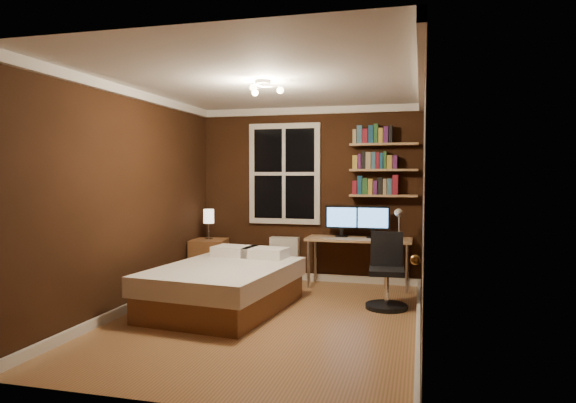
% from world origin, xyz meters
% --- Properties ---
extents(floor, '(4.20, 4.20, 0.00)m').
position_xyz_m(floor, '(0.00, 0.00, 0.00)').
color(floor, brown).
rests_on(floor, ground).
extents(wall_back, '(3.20, 0.04, 2.50)m').
position_xyz_m(wall_back, '(0.00, 2.10, 1.25)').
color(wall_back, black).
rests_on(wall_back, ground).
extents(wall_left, '(0.04, 4.20, 2.50)m').
position_xyz_m(wall_left, '(-1.60, 0.00, 1.25)').
color(wall_left, black).
rests_on(wall_left, ground).
extents(wall_right, '(0.04, 4.20, 2.50)m').
position_xyz_m(wall_right, '(1.60, 0.00, 1.25)').
color(wall_right, black).
rests_on(wall_right, ground).
extents(ceiling, '(3.20, 4.20, 0.02)m').
position_xyz_m(ceiling, '(0.00, 0.00, 2.50)').
color(ceiling, white).
rests_on(ceiling, wall_back).
extents(window, '(1.06, 0.06, 1.46)m').
position_xyz_m(window, '(-0.35, 2.06, 1.55)').
color(window, silver).
rests_on(window, wall_back).
extents(door, '(0.03, 0.82, 2.05)m').
position_xyz_m(door, '(1.59, -1.55, 1.02)').
color(door, black).
rests_on(door, ground).
extents(door_knob, '(0.06, 0.06, 0.06)m').
position_xyz_m(door_knob, '(1.55, -1.85, 1.00)').
color(door_knob, '#C49048').
rests_on(door_knob, door).
extents(ceiling_fixture, '(0.44, 0.44, 0.18)m').
position_xyz_m(ceiling_fixture, '(0.00, -0.10, 2.40)').
color(ceiling_fixture, beige).
rests_on(ceiling_fixture, ceiling).
extents(bookshelf_lower, '(0.92, 0.22, 0.03)m').
position_xyz_m(bookshelf_lower, '(1.08, 1.98, 1.25)').
color(bookshelf_lower, '#A0744D').
rests_on(bookshelf_lower, wall_back).
extents(books_row_lower, '(0.54, 0.16, 0.23)m').
position_xyz_m(books_row_lower, '(1.08, 1.98, 1.38)').
color(books_row_lower, maroon).
rests_on(books_row_lower, bookshelf_lower).
extents(bookshelf_middle, '(0.92, 0.22, 0.03)m').
position_xyz_m(bookshelf_middle, '(1.08, 1.98, 1.60)').
color(bookshelf_middle, '#A0744D').
rests_on(bookshelf_middle, wall_back).
extents(books_row_middle, '(0.60, 0.16, 0.23)m').
position_xyz_m(books_row_middle, '(1.08, 1.98, 1.73)').
color(books_row_middle, navy).
rests_on(books_row_middle, bookshelf_middle).
extents(bookshelf_upper, '(0.92, 0.22, 0.03)m').
position_xyz_m(bookshelf_upper, '(1.08, 1.98, 1.95)').
color(bookshelf_upper, '#A0744D').
rests_on(bookshelf_upper, wall_back).
extents(books_row_upper, '(0.48, 0.16, 0.23)m').
position_xyz_m(books_row_upper, '(1.08, 1.98, 2.08)').
color(books_row_upper, '#265A2D').
rests_on(books_row_upper, bookshelf_upper).
extents(bed, '(1.53, 1.99, 0.63)m').
position_xyz_m(bed, '(-0.58, 0.27, 0.27)').
color(bed, brown).
rests_on(bed, ground).
extents(nightstand, '(0.55, 0.55, 0.61)m').
position_xyz_m(nightstand, '(-1.36, 1.65, 0.30)').
color(nightstand, brown).
rests_on(nightstand, ground).
extents(bedside_lamp, '(0.15, 0.15, 0.43)m').
position_xyz_m(bedside_lamp, '(-1.36, 1.65, 0.82)').
color(bedside_lamp, white).
rests_on(bedside_lamp, nightstand).
extents(radiator, '(0.42, 0.15, 0.63)m').
position_xyz_m(radiator, '(-0.32, 1.99, 0.32)').
color(radiator, silver).
rests_on(radiator, ground).
extents(desk, '(1.42, 0.53, 0.68)m').
position_xyz_m(desk, '(0.77, 1.81, 0.61)').
color(desk, '#A0744D').
rests_on(desk, ground).
extents(monitor_left, '(0.46, 0.12, 0.43)m').
position_xyz_m(monitor_left, '(0.52, 1.88, 0.89)').
color(monitor_left, black).
rests_on(monitor_left, desk).
extents(monitor_right, '(0.46, 0.12, 0.43)m').
position_xyz_m(monitor_right, '(0.95, 1.88, 0.89)').
color(monitor_right, black).
rests_on(monitor_right, desk).
extents(desk_lamp, '(0.14, 0.32, 0.44)m').
position_xyz_m(desk_lamp, '(1.30, 1.71, 0.90)').
color(desk_lamp, silver).
rests_on(desk_lamp, desk).
extents(office_chair, '(0.48, 0.48, 0.87)m').
position_xyz_m(office_chair, '(1.21, 0.80, 0.32)').
color(office_chair, black).
rests_on(office_chair, ground).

